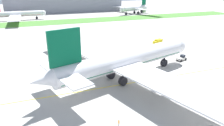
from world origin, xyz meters
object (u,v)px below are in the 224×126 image
object	(u,v)px
airliner_foreground	(124,61)
parked_airliner_far_centre	(17,14)
ground_crew_wingwalker_port	(119,122)
parked_airliner_far_right	(135,8)
pushback_tug	(182,58)
service_truck_baggage_loader	(158,42)

from	to	relation	value
airliner_foreground	parked_airliner_far_centre	world-z (taller)	airliner_foreground
airliner_foreground	parked_airliner_far_centre	distance (m)	140.95
ground_crew_wingwalker_port	parked_airliner_far_right	size ratio (longest dim) A/B	0.03
pushback_tug	ground_crew_wingwalker_port	world-z (taller)	pushback_tug
service_truck_baggage_loader	pushback_tug	bearing A→B (deg)	-97.85
parked_airliner_far_centre	parked_airliner_far_right	world-z (taller)	parked_airliner_far_right
pushback_tug	ground_crew_wingwalker_port	distance (m)	48.74
airliner_foreground	ground_crew_wingwalker_port	distance (m)	24.38
pushback_tug	service_truck_baggage_loader	distance (m)	22.47
ground_crew_wingwalker_port	parked_airliner_far_centre	distance (m)	159.95
service_truck_baggage_loader	parked_airliner_far_centre	world-z (taller)	parked_airliner_far_centre
airliner_foreground	parked_airliner_far_centre	size ratio (longest dim) A/B	1.26
parked_airliner_far_centre	parked_airliner_far_right	xyz separation A→B (m)	(106.62, 1.94, 0.51)
parked_airliner_far_centre	ground_crew_wingwalker_port	bearing A→B (deg)	-81.58
ground_crew_wingwalker_port	parked_airliner_far_centre	size ratio (longest dim) A/B	0.02
parked_airliner_far_right	ground_crew_wingwalker_port	bearing A→B (deg)	-117.46
pushback_tug	ground_crew_wingwalker_port	bearing A→B (deg)	-142.32
pushback_tug	parked_airliner_far_right	size ratio (longest dim) A/B	0.10
pushback_tug	parked_airliner_far_right	xyz separation A→B (m)	(44.62, 130.33, 4.40)
parked_airliner_far_centre	airliner_foreground	bearing A→B (deg)	-76.05
airliner_foreground	service_truck_baggage_loader	xyz separation A→B (m)	(31.10, 30.66, -4.56)
ground_crew_wingwalker_port	pushback_tug	bearing A→B (deg)	37.68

